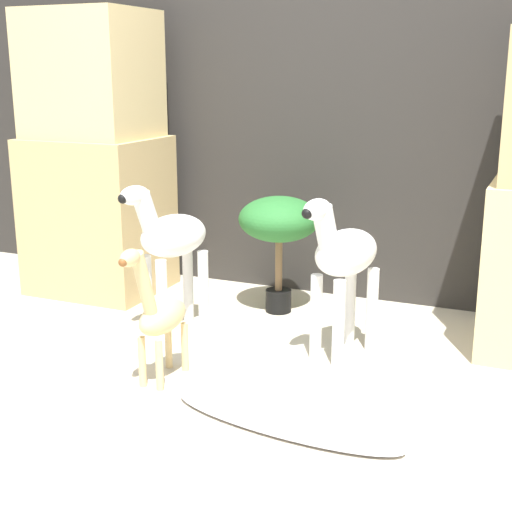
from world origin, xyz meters
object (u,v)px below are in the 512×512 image
at_px(zebra_left, 170,243).
at_px(giraffe_figurine, 159,314).
at_px(surfboard, 282,419).
at_px(zebra_right, 343,261).
at_px(potted_palm_front, 279,224).

relative_size(zebra_left, giraffe_figurine, 1.22).
height_order(zebra_left, surfboard, zebra_left).
distance_m(zebra_right, surfboard, 0.82).
bearing_deg(zebra_right, surfboard, -90.70).
relative_size(zebra_left, surfboard, 0.79).
bearing_deg(potted_palm_front, giraffe_figurine, -97.10).
distance_m(giraffe_figurine, surfboard, 0.68).
height_order(potted_palm_front, surfboard, potted_palm_front).
bearing_deg(zebra_right, zebra_left, -178.95).
height_order(zebra_left, giraffe_figurine, zebra_left).
bearing_deg(giraffe_figurine, potted_palm_front, 82.90).
height_order(giraffe_figurine, surfboard, giraffe_figurine).
distance_m(zebra_right, giraffe_figurine, 0.84).
xyz_separation_m(giraffe_figurine, surfboard, (0.60, -0.15, -0.28)).
bearing_deg(giraffe_figurine, surfboard, -14.06).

